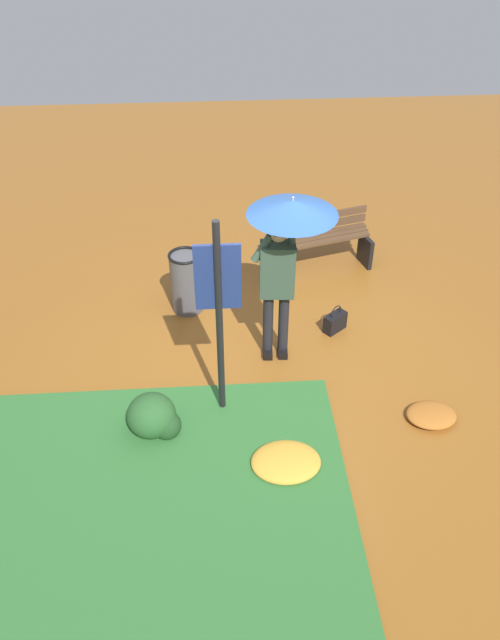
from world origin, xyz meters
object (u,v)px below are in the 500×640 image
(person_with_umbrella, at_px, (286,239))
(trash_bin, at_px, (186,282))
(handbag, at_px, (335,322))
(park_bench, at_px, (321,240))
(info_sign_post, at_px, (219,300))

(person_with_umbrella, relative_size, trash_bin, 2.45)
(person_with_umbrella, bearing_deg, trash_bin, 139.79)
(person_with_umbrella, distance_m, trash_bin, 1.86)
(handbag, height_order, park_bench, park_bench)
(handbag, distance_m, park_bench, 1.56)
(person_with_umbrella, distance_m, handbag, 1.63)
(park_bench, bearing_deg, info_sign_post, -118.15)
(person_with_umbrella, distance_m, park_bench, 2.35)
(info_sign_post, relative_size, trash_bin, 2.76)
(person_with_umbrella, height_order, trash_bin, person_with_umbrella)
(handbag, bearing_deg, trash_bin, 162.38)
(person_with_umbrella, xyz_separation_m, trash_bin, (-1.12, 0.95, -1.13))
(person_with_umbrella, height_order, park_bench, person_with_umbrella)
(person_with_umbrella, xyz_separation_m, park_bench, (0.76, 1.90, -1.15))
(person_with_umbrella, height_order, handbag, person_with_umbrella)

